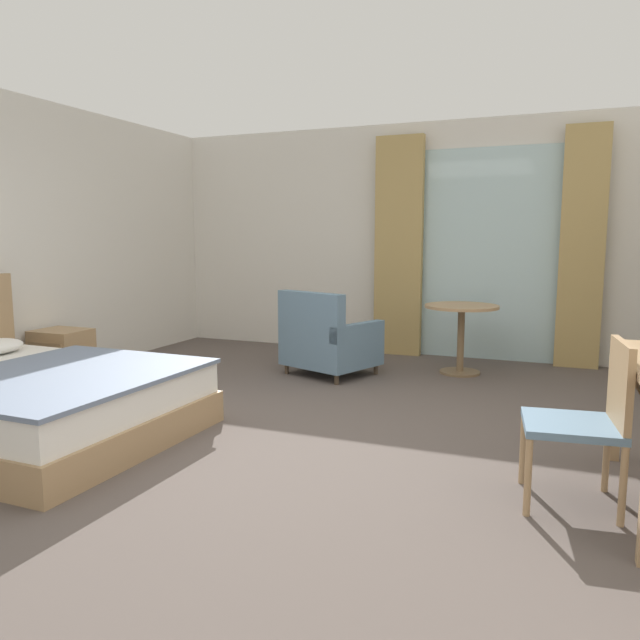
{
  "coord_description": "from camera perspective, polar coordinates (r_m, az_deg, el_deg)",
  "views": [
    {
      "loc": [
        1.85,
        -3.48,
        1.39
      ],
      "look_at": [
        0.29,
        0.35,
        0.82
      ],
      "focal_mm": 34.25,
      "sensor_mm": 36.0,
      "label": 1
    }
  ],
  "objects": [
    {
      "name": "desk_chair",
      "position": [
        3.45,
        23.89,
        -8.07
      ],
      "size": [
        0.53,
        0.51,
        0.87
      ],
      "color": "slate",
      "rests_on": "ground"
    },
    {
      "name": "ground",
      "position": [
        4.2,
        -5.64,
        -12.29
      ],
      "size": [
        6.39,
        7.87,
        0.1
      ],
      "primitive_type": "cube",
      "color": "#564C47"
    },
    {
      "name": "wall_back",
      "position": [
        7.39,
        7.68,
        7.39
      ],
      "size": [
        5.99,
        0.12,
        2.69
      ],
      "primitive_type": "cube",
      "color": "silver",
      "rests_on": "ground"
    },
    {
      "name": "bed",
      "position": [
        4.83,
        -26.51,
        -6.6
      ],
      "size": [
        2.26,
        1.76,
        1.07
      ],
      "color": "tan",
      "rests_on": "ground"
    },
    {
      "name": "nightstand",
      "position": [
        6.32,
        -22.94,
        -3.14
      ],
      "size": [
        0.47,
        0.41,
        0.51
      ],
      "color": "tan",
      "rests_on": "ground"
    },
    {
      "name": "curtain_panel_right",
      "position": [
        6.98,
        23.29,
        6.16
      ],
      "size": [
        0.45,
        0.1,
        2.53
      ],
      "primitive_type": "cube",
      "color": "tan",
      "rests_on": "ground"
    },
    {
      "name": "round_cafe_table",
      "position": [
        6.34,
        13.06,
        -0.22
      ],
      "size": [
        0.74,
        0.74,
        0.71
      ],
      "color": "tan",
      "rests_on": "ground"
    },
    {
      "name": "curtain_panel_left",
      "position": [
        7.22,
        7.36,
        6.76
      ],
      "size": [
        0.56,
        0.1,
        2.53
      ],
      "primitive_type": "cube",
      "color": "tan",
      "rests_on": "ground"
    },
    {
      "name": "balcony_glass_door",
      "position": [
        7.13,
        15.27,
        5.87
      ],
      "size": [
        1.53,
        0.02,
        2.37
      ],
      "primitive_type": "cube",
      "color": "silver",
      "rests_on": "ground"
    },
    {
      "name": "armchair_by_window",
      "position": [
        6.14,
        0.71,
        -2.05
      ],
      "size": [
        1.0,
        0.96,
        0.86
      ],
      "color": "slate",
      "rests_on": "ground"
    }
  ]
}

